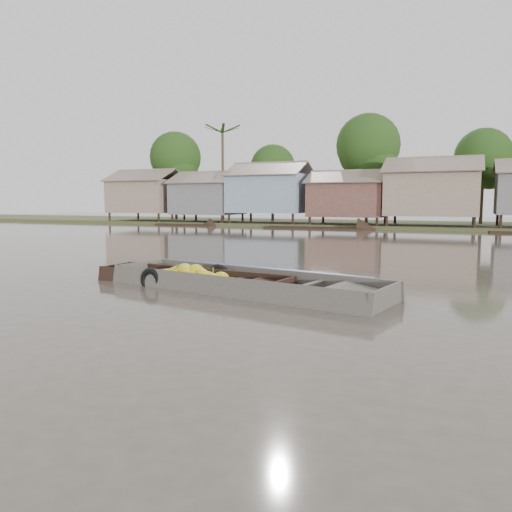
% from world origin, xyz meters
% --- Properties ---
extents(ground, '(120.00, 120.00, 0.00)m').
position_xyz_m(ground, '(0.00, 0.00, 0.00)').
color(ground, '#4B4239').
rests_on(ground, ground).
extents(riverbank, '(120.00, 12.47, 10.22)m').
position_xyz_m(riverbank, '(3.03, 31.86, 3.07)').
color(riverbank, '#384723').
rests_on(riverbank, ground).
extents(banana_boat, '(5.48, 1.97, 0.75)m').
position_xyz_m(banana_boat, '(-1.49, 0.57, 0.15)').
color(banana_boat, black).
rests_on(banana_boat, ground).
extents(viewer_boat, '(7.41, 3.31, 0.58)m').
position_xyz_m(viewer_boat, '(0.10, 0.40, 0.05)').
color(viewer_boat, '#44403A').
rests_on(viewer_boat, ground).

